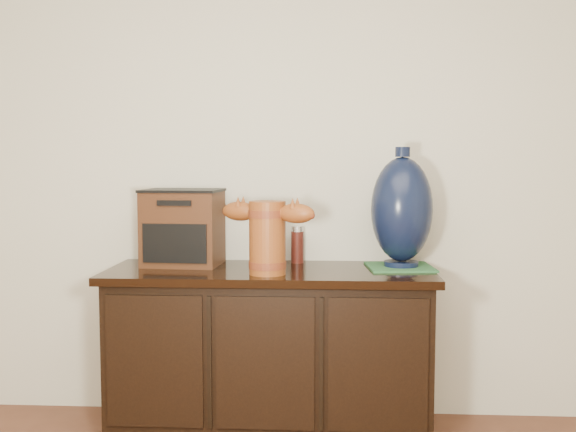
# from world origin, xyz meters

# --- Properties ---
(room) EXTENTS (5.00, 5.00, 5.00)m
(room) POSITION_xyz_m (0.00, 0.00, 1.30)
(room) COLOR #532D1C
(room) RESTS_ON ground
(sideboard) EXTENTS (1.46, 0.56, 0.75)m
(sideboard) POSITION_xyz_m (0.00, 2.23, 0.39)
(sideboard) COLOR black
(sideboard) RESTS_ON ground
(terracotta_vessel) EXTENTS (0.43, 0.24, 0.31)m
(terracotta_vessel) POSITION_xyz_m (0.00, 2.09, 0.93)
(terracotta_vessel) COLOR brown
(terracotta_vessel) RESTS_ON sideboard
(tv_radio) EXTENTS (0.37, 0.31, 0.35)m
(tv_radio) POSITION_xyz_m (-0.42, 2.33, 0.93)
(tv_radio) COLOR #3C1F0F
(tv_radio) RESTS_ON sideboard
(green_mat) EXTENTS (0.31, 0.31, 0.01)m
(green_mat) POSITION_xyz_m (0.59, 2.30, 0.76)
(green_mat) COLOR #2A5D31
(green_mat) RESTS_ON sideboard
(lamp_base) EXTENTS (0.30, 0.30, 0.54)m
(lamp_base) POSITION_xyz_m (0.59, 2.30, 1.02)
(lamp_base) COLOR black
(lamp_base) RESTS_ON green_mat
(spray_can) EXTENTS (0.06, 0.06, 0.18)m
(spray_can) POSITION_xyz_m (0.11, 2.42, 0.84)
(spray_can) COLOR #611910
(spray_can) RESTS_ON sideboard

